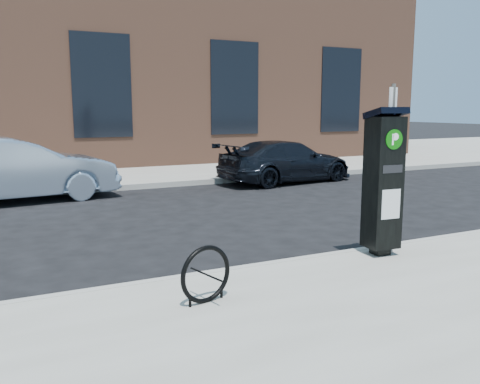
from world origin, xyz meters
TOP-DOWN VIEW (x-y plane):
  - ground at (0.00, 0.00)m, footprint 120.00×120.00m
  - sidewalk_far at (0.00, 14.00)m, footprint 60.00×12.00m
  - curb_near at (0.00, -0.02)m, footprint 60.00×0.12m
  - curb_far at (0.00, 8.02)m, footprint 60.00×0.12m
  - building at (-0.00, 17.00)m, footprint 28.00×10.05m
  - parking_kiosk at (1.46, -0.35)m, footprint 0.51×0.46m
  - sign_pole at (1.62, -0.30)m, footprint 0.21×0.19m
  - bike_rack at (-1.51, -0.97)m, footprint 0.64×0.20m
  - car_silver at (-3.04, 7.40)m, footprint 4.87×2.18m
  - car_dark at (4.55, 7.39)m, footprint 4.60×2.37m

SIDE VIEW (x-z plane):
  - ground at x=0.00m, z-range 0.00..0.00m
  - sidewalk_far at x=0.00m, z-range 0.00..0.15m
  - curb_near at x=0.00m, z-range -0.01..0.15m
  - curb_far at x=0.00m, z-range -0.01..0.15m
  - bike_rack at x=-1.51m, z-range 0.14..0.78m
  - car_dark at x=4.55m, z-range 0.00..1.28m
  - car_silver at x=-3.04m, z-range 0.00..1.55m
  - parking_kiosk at x=1.46m, z-range 0.18..2.29m
  - sign_pole at x=1.62m, z-range 0.14..2.58m
  - building at x=0.00m, z-range 0.02..8.27m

